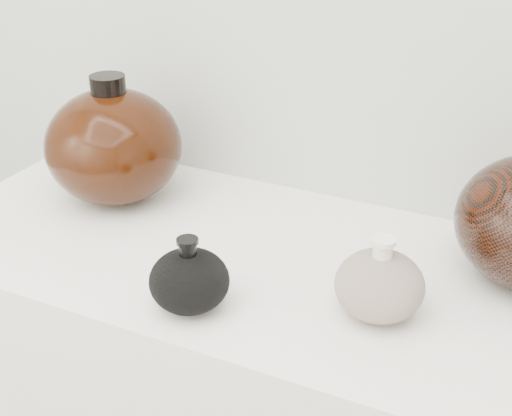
% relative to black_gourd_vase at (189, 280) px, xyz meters
% --- Properties ---
extents(black_gourd_vase, '(0.12, 0.12, 0.11)m').
position_rel_black_gourd_vase_xyz_m(black_gourd_vase, '(0.00, 0.00, 0.00)').
color(black_gourd_vase, black).
rests_on(black_gourd_vase, display_counter).
extents(cream_gourd_vase, '(0.16, 0.16, 0.12)m').
position_rel_black_gourd_vase_xyz_m(cream_gourd_vase, '(0.24, 0.10, 0.00)').
color(cream_gourd_vase, '#BDA690').
rests_on(cream_gourd_vase, display_counter).
extents(left_round_pot, '(0.24, 0.24, 0.23)m').
position_rel_black_gourd_vase_xyz_m(left_round_pot, '(-0.29, 0.24, 0.06)').
color(left_round_pot, black).
rests_on(left_round_pot, display_counter).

